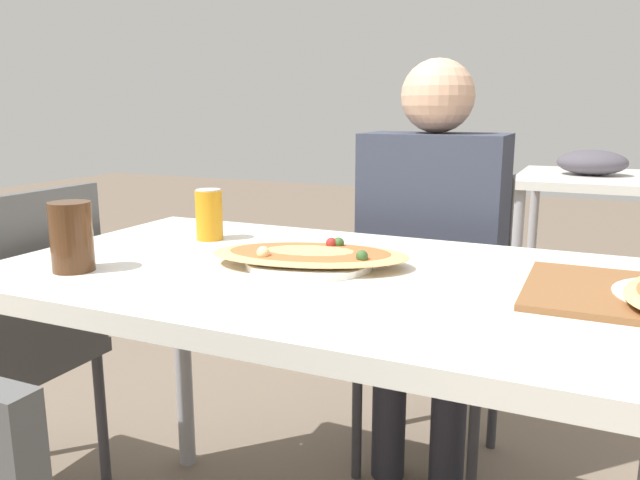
% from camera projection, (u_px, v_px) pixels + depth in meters
% --- Properties ---
extents(dining_table, '(1.37, 0.76, 0.77)m').
position_uv_depth(dining_table, '(332.00, 308.00, 1.26)').
color(dining_table, silver).
rests_on(dining_table, ground_plane).
extents(chair_far_seated, '(0.40, 0.40, 0.89)m').
position_uv_depth(chair_far_seated, '(438.00, 302.00, 1.92)').
color(chair_far_seated, '#4C4C4C').
rests_on(chair_far_seated, ground_plane).
extents(chair_side_left, '(0.40, 0.40, 0.89)m').
position_uv_depth(chair_side_left, '(17.00, 338.00, 1.62)').
color(chair_side_left, '#4C4C4C').
rests_on(chair_side_left, ground_plane).
extents(person_seated, '(0.39, 0.25, 1.22)m').
position_uv_depth(person_seated, '(431.00, 242.00, 1.77)').
color(person_seated, '#2D2D38').
rests_on(person_seated, ground_plane).
extents(pizza_main, '(0.45, 0.31, 0.05)m').
position_uv_depth(pizza_main, '(310.00, 256.00, 1.28)').
color(pizza_main, white).
rests_on(pizza_main, dining_table).
extents(soda_can, '(0.07, 0.07, 0.12)m').
position_uv_depth(soda_can, '(209.00, 215.00, 1.53)').
color(soda_can, orange).
rests_on(soda_can, dining_table).
extents(drink_glass, '(0.08, 0.08, 0.14)m').
position_uv_depth(drink_glass, '(72.00, 237.00, 1.24)').
color(drink_glass, '#4C2D19').
rests_on(drink_glass, dining_table).
extents(background_table, '(1.10, 0.80, 0.89)m').
position_uv_depth(background_table, '(632.00, 189.00, 2.93)').
color(background_table, silver).
rests_on(background_table, ground_plane).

